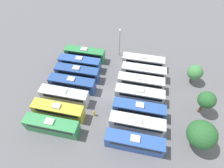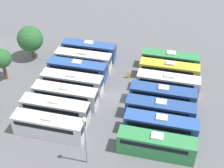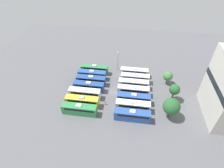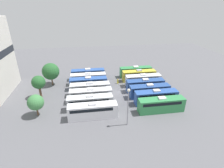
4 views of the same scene
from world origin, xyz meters
The scene contains 20 objects.
ground_plane centered at (0.00, 0.00, 0.00)m, with size 112.74×112.74×0.00m, color slate.
bus_0 centered at (-10.51, -7.81, 1.78)m, with size 2.45×10.45×3.60m.
bus_1 centered at (-6.90, -8.00, 1.78)m, with size 2.45×10.45×3.60m.
bus_2 centered at (-3.60, -7.55, 1.78)m, with size 2.45×10.45×3.60m.
bus_3 centered at (-0.10, -7.54, 1.78)m, with size 2.45×10.45×3.60m.
bus_4 centered at (3.40, -8.06, 1.78)m, with size 2.45×10.45×3.60m.
bus_5 centered at (7.10, -7.88, 1.78)m, with size 2.45×10.45×3.60m.
bus_6 centered at (10.49, -7.78, 1.78)m, with size 2.45×10.45×3.60m.
bus_7 centered at (-10.61, 7.55, 1.78)m, with size 2.45×10.45×3.60m.
bus_8 centered at (-7.03, 7.95, 1.78)m, with size 2.45×10.45×3.60m.
bus_9 centered at (-3.60, 7.63, 1.78)m, with size 2.45×10.45×3.60m.
bus_10 centered at (-0.10, 7.71, 1.78)m, with size 2.45×10.45×3.60m.
bus_11 centered at (3.62, 8.02, 1.78)m, with size 2.45×10.45×3.60m.
bus_12 centered at (6.89, 7.96, 1.78)m, with size 2.45×10.45×3.60m.
bus_13 centered at (10.55, 7.94, 1.78)m, with size 2.45×10.45×3.60m.
worker_person centered at (5.75, -0.90, 0.75)m, with size 0.36×0.36×1.63m.
light_pole centered at (-14.10, 0.79, 5.49)m, with size 0.60×0.60×8.14m.
tree_0 centered at (-7.92, 19.47, 3.23)m, with size 3.45×3.45×4.97m.
tree_1 centered at (0.41, 20.51, 4.23)m, with size 3.41×3.41×6.00m.
tree_2 centered at (7.92, 18.71, 4.25)m, with size 4.92×4.92×6.73m.
Camera 3 is at (43.89, 6.79, 40.80)m, focal length 28.00 mm.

